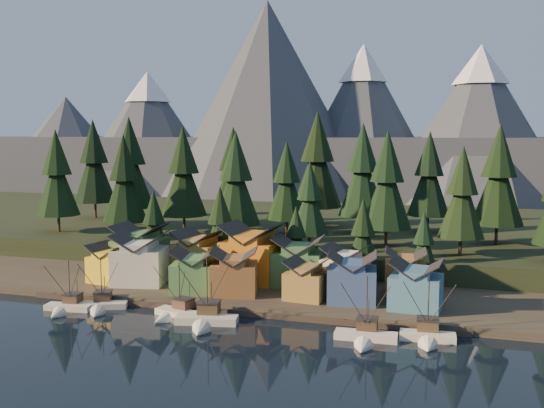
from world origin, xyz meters
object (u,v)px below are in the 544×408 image
(boat_3, at_px, (205,312))
(house_back_1, at_px, (199,253))
(boat_1, at_px, (100,299))
(boat_2, at_px, (174,306))
(house_back_0, at_px, (140,249))
(house_front_1, at_px, (140,257))
(house_front_0, at_px, (111,262))
(boat_0, at_px, (66,301))
(boat_5, at_px, (365,329))
(boat_6, at_px, (428,328))

(boat_3, bearing_deg, house_back_1, 104.53)
(boat_1, bearing_deg, house_back_1, 45.80)
(house_back_1, bearing_deg, boat_3, -58.20)
(boat_2, bearing_deg, house_back_0, 145.76)
(boat_1, distance_m, house_back_0, 21.46)
(house_front_1, xyz_separation_m, house_back_0, (-3.61, 6.42, 0.33))
(house_front_0, bearing_deg, boat_2, -24.80)
(house_back_1, bearing_deg, house_back_0, -164.94)
(boat_0, xyz_separation_m, house_front_1, (5.53, 16.79, 4.99))
(boat_3, relative_size, boat_5, 1.13)
(house_front_0, distance_m, house_back_1, 17.79)
(boat_2, relative_size, house_front_0, 1.18)
(boat_2, xyz_separation_m, house_front_1, (-14.39, 14.32, 4.86))
(house_front_0, bearing_deg, house_back_1, 38.97)
(boat_5, relative_size, house_front_1, 0.94)
(boat_6, bearing_deg, boat_3, -179.33)
(boat_5, distance_m, house_front_0, 56.57)
(boat_2, xyz_separation_m, boat_3, (6.89, -2.67, 0.32))
(boat_3, xyz_separation_m, house_front_1, (-21.28, 16.99, 4.54))
(boat_1, xyz_separation_m, house_front_0, (-6.08, 13.65, 3.64))
(house_front_1, relative_size, house_back_0, 1.07)
(boat_3, xyz_separation_m, house_front_0, (-27.65, 16.53, 3.22))
(house_front_0, distance_m, house_front_1, 6.52)
(boat_3, distance_m, house_front_0, 32.38)
(boat_5, height_order, house_front_0, boat_5)
(boat_3, xyz_separation_m, boat_6, (35.35, 2.44, -0.07))
(boat_6, xyz_separation_m, house_back_1, (-47.63, 22.98, 4.42))
(boat_1, distance_m, house_front_0, 15.38)
(house_front_0, xyz_separation_m, house_back_0, (2.76, 6.88, 1.64))
(boat_6, xyz_separation_m, house_front_0, (-63.00, 14.09, 3.30))
(boat_0, distance_m, boat_5, 53.10)
(house_front_1, bearing_deg, boat_6, -26.46)
(boat_3, relative_size, house_back_1, 1.24)
(boat_1, relative_size, house_front_0, 1.18)
(boat_0, relative_size, boat_1, 0.96)
(boat_1, relative_size, house_front_1, 0.89)
(boat_0, height_order, house_front_1, house_front_1)
(boat_3, distance_m, house_back_1, 28.57)
(boat_0, distance_m, house_back_1, 29.50)
(boat_6, bearing_deg, boat_0, 178.79)
(boat_2, bearing_deg, boat_3, -6.39)
(boat_1, bearing_deg, boat_5, -25.45)
(boat_5, distance_m, house_front_1, 50.80)
(house_front_1, bearing_deg, house_back_0, 107.33)
(boat_3, bearing_deg, house_front_1, 130.14)
(boat_1, height_order, house_back_0, house_back_0)
(boat_0, xyz_separation_m, boat_1, (5.24, 2.68, 0.04))
(boat_2, xyz_separation_m, house_back_1, (-5.39, 22.75, 4.67))
(boat_0, distance_m, boat_2, 20.07)
(boat_0, height_order, boat_3, boat_3)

